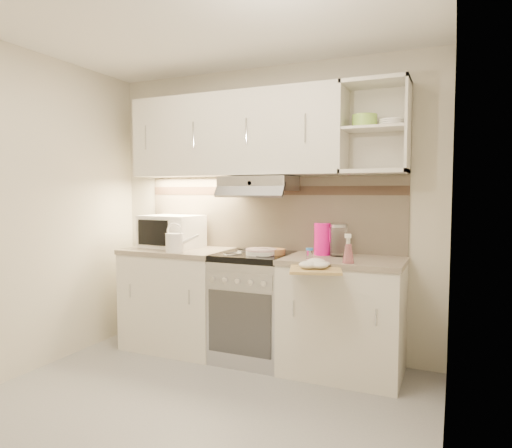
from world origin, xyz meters
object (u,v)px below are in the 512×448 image
Objects in this scene: electric_range at (254,306)px; glass_jar at (339,240)px; pink_pitcher at (322,239)px; cutting_board at (316,270)px; spray_bottle at (348,251)px; microwave at (172,231)px; plate_stack at (261,252)px; watering_can at (176,242)px.

glass_jar is at bearing 8.73° from electric_range.
pink_pitcher reaches higher than cutting_board.
pink_pitcher is 1.17× the size of spray_bottle.
microwave is 2.46× the size of spray_bottle.
electric_range is 0.49m from plate_stack.
glass_jar is 0.36m from spray_bottle.
pink_pitcher is 0.57m from cutting_board.
watering_can is at bearing 163.84° from spray_bottle.
watering_can is at bearing -45.92° from microwave.
glass_jar reaches higher than electric_range.
microwave is 1.56m from glass_jar.
microwave reaches higher than pink_pitcher.
plate_stack is 0.76m from spray_bottle.
electric_range is 0.86m from watering_can.
pink_pitcher reaches higher than spray_bottle.
glass_jar is at bearing 5.96° from microwave.
plate_stack is 0.72× the size of cutting_board.
plate_stack is at bearing 130.47° from cutting_board.
spray_bottle is at bearing -14.78° from electric_range.
cutting_board is (0.10, -0.54, -0.16)m from pink_pitcher.
pink_pitcher is 0.75× the size of cutting_board.
plate_stack is at bearing -34.66° from electric_range.
glass_jar reaches higher than cutting_board.
spray_bottle is 0.64× the size of cutting_board.
electric_range is 3.57× the size of plate_stack.
glass_jar is at bearing 98.42° from spray_bottle.
pink_pitcher is at bearing 114.25° from spray_bottle.
microwave is 1.73m from spray_bottle.
microwave is (-0.87, 0.08, 0.60)m from electric_range.
watering_can is 1.23m from pink_pitcher.
electric_range is 0.81m from pink_pitcher.
watering_can is at bearing -167.82° from plate_stack.
pink_pitcher is 0.44m from spray_bottle.
spray_bottle reaches higher than cutting_board.
cutting_board is (1.28, -0.20, -0.12)m from watering_can.
glass_jar is (0.60, 0.17, 0.10)m from plate_stack.
cutting_board is (0.65, -0.42, 0.42)m from electric_range.
plate_stack is 0.63m from glass_jar.
pink_pitcher is at bearing 6.47° from microwave.
microwave reaches higher than glass_jar.
electric_range reaches higher than cutting_board.
plate_stack is at bearing -164.40° from glass_jar.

